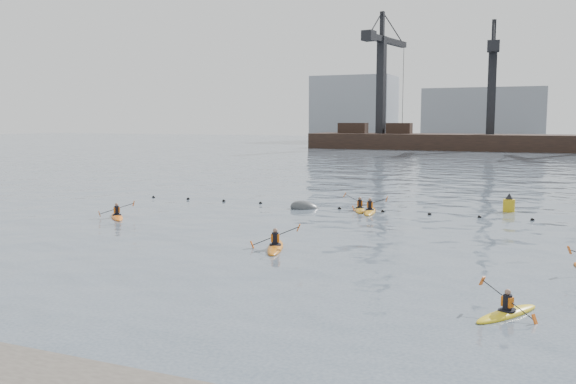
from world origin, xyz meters
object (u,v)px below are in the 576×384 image
at_px(kayaker_1, 507,312).
at_px(kayaker_3, 360,209).
at_px(kayaker_5, 370,211).
at_px(kayaker_0, 275,246).
at_px(kayaker_2, 117,216).
at_px(nav_buoy, 509,205).
at_px(mooring_buoy, 305,208).

height_order(kayaker_1, kayaker_3, kayaker_3).
height_order(kayaker_3, kayaker_5, kayaker_3).
bearing_deg(kayaker_0, kayaker_1, -49.34).
bearing_deg(kayaker_5, kayaker_0, -105.15).
bearing_deg(kayaker_3, kayaker_2, -163.09).
bearing_deg(kayaker_2, kayaker_0, -62.46).
bearing_deg(nav_buoy, mooring_buoy, -162.64).
bearing_deg(kayaker_1, kayaker_5, 148.02).
bearing_deg(kayaker_5, nav_buoy, 15.35).
xyz_separation_m(kayaker_2, kayaker_5, (13.66, 8.08, 0.00)).
relative_size(kayaker_0, kayaker_5, 1.00).
bearing_deg(mooring_buoy, kayaker_0, -74.55).
relative_size(kayaker_1, mooring_buoy, 1.39).
xyz_separation_m(kayaker_5, nav_buoy, (8.21, 3.96, 0.31)).
distance_m(kayaker_2, kayaker_3, 15.49).
xyz_separation_m(kayaker_1, kayaker_2, (-23.12, 10.49, 0.01)).
height_order(kayaker_5, nav_buoy, nav_buoy).
height_order(kayaker_2, nav_buoy, nav_buoy).
distance_m(kayaker_1, kayaker_2, 25.39).
bearing_deg(mooring_buoy, kayaker_1, -53.06).
bearing_deg(kayaker_5, kayaker_2, -159.77).
bearing_deg(kayaker_3, mooring_buoy, 172.79).
xyz_separation_m(kayaker_0, kayaker_3, (0.18, 13.14, -0.01)).
xyz_separation_m(kayaker_3, kayaker_5, (0.86, -0.64, 0.01)).
xyz_separation_m(kayaker_1, nav_buoy, (-1.25, 22.53, 0.33)).
relative_size(kayaker_1, kayaker_5, 0.82).
relative_size(kayaker_0, nav_buoy, 2.50).
bearing_deg(mooring_buoy, nav_buoy, 17.36).
relative_size(kayaker_1, kayaker_2, 1.01).
distance_m(kayaker_0, kayaker_2, 13.37).
distance_m(mooring_buoy, nav_buoy, 13.32).
relative_size(kayaker_3, kayaker_5, 0.94).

